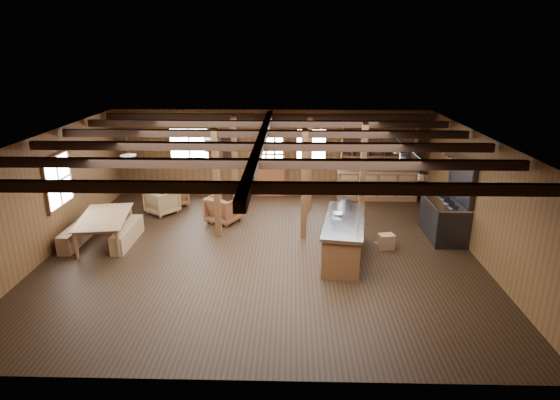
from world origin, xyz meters
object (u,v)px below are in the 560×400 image
object	(u,v)px
kitchen_island	(344,238)
dining_table	(107,230)
armchair_b	(224,209)
commercial_range	(447,213)
armchair_a	(175,194)
armchair_c	(162,202)

from	to	relation	value
kitchen_island	dining_table	distance (m)	5.85
armchair_b	commercial_range	bearing A→B (deg)	-161.24
kitchen_island	commercial_range	size ratio (longest dim) A/B	1.25
kitchen_island	armchair_a	distance (m)	6.04
kitchen_island	armchair_b	bearing A→B (deg)	153.51
commercial_range	armchair_b	xyz separation A→B (m)	(-5.84, 0.95, -0.29)
armchair_a	armchair_c	bearing A→B (deg)	54.27
armchair_a	armchair_b	bearing A→B (deg)	117.99
kitchen_island	dining_table	bearing A→B (deg)	-177.50
kitchen_island	armchair_a	world-z (taller)	kitchen_island
commercial_range	dining_table	distance (m)	8.57
commercial_range	kitchen_island	bearing A→B (deg)	-155.05
armchair_c	commercial_range	bearing A→B (deg)	-153.22
armchair_a	armchair_c	size ratio (longest dim) A/B	0.94
kitchen_island	armchair_b	distance (m)	3.82
kitchen_island	armchair_c	distance (m)	5.77
dining_table	commercial_range	bearing A→B (deg)	-95.36
dining_table	armchair_c	distance (m)	2.33
dining_table	armchair_b	world-z (taller)	armchair_b
dining_table	armchair_b	bearing A→B (deg)	-69.61
kitchen_island	commercial_range	bearing A→B (deg)	34.13
commercial_range	armchair_c	xyz separation A→B (m)	(-7.74, 1.59, -0.30)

